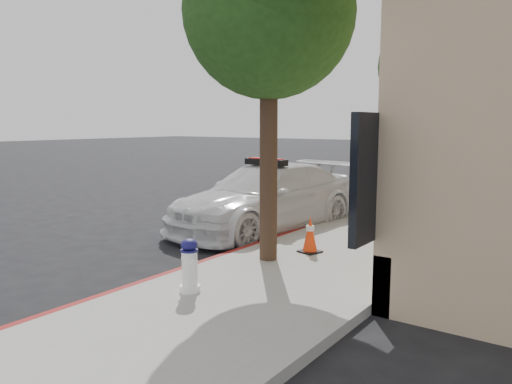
{
  "coord_description": "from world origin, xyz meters",
  "views": [
    {
      "loc": [
        7.59,
        -8.91,
        2.47
      ],
      "look_at": [
        1.4,
        -0.27,
        1.0
      ],
      "focal_mm": 35.0,
      "sensor_mm": 36.0,
      "label": 1
    }
  ],
  "objects_px": {
    "parked_car_mid": "(396,171)",
    "parked_car_far": "(441,160)",
    "fire_hydrant": "(190,266)",
    "traffic_cone": "(310,235)",
    "police_car": "(266,197)"
  },
  "relations": [
    {
      "from": "police_car",
      "to": "fire_hydrant",
      "type": "distance_m",
      "value": 4.94
    },
    {
      "from": "fire_hydrant",
      "to": "parked_car_mid",
      "type": "bearing_deg",
      "value": 113.34
    },
    {
      "from": "parked_car_mid",
      "to": "traffic_cone",
      "type": "xyz_separation_m",
      "value": [
        2.06,
        -9.95,
        -0.28
      ]
    },
    {
      "from": "police_car",
      "to": "parked_car_mid",
      "type": "height_order",
      "value": "police_car"
    },
    {
      "from": "police_car",
      "to": "traffic_cone",
      "type": "distance_m",
      "value": 2.78
    },
    {
      "from": "parked_car_mid",
      "to": "parked_car_far",
      "type": "bearing_deg",
      "value": 100.51
    },
    {
      "from": "police_car",
      "to": "parked_car_far",
      "type": "xyz_separation_m",
      "value": [
        -0.46,
        16.07,
        -0.13
      ]
    },
    {
      "from": "parked_car_mid",
      "to": "fire_hydrant",
      "type": "height_order",
      "value": "parked_car_mid"
    },
    {
      "from": "parked_car_mid",
      "to": "parked_car_far",
      "type": "xyz_separation_m",
      "value": [
        -0.56,
        7.85,
        -0.12
      ]
    },
    {
      "from": "parked_car_far",
      "to": "fire_hydrant",
      "type": "xyz_separation_m",
      "value": [
        2.32,
        -20.63,
        -0.12
      ]
    },
    {
      "from": "parked_car_mid",
      "to": "parked_car_far",
      "type": "height_order",
      "value": "parked_car_mid"
    },
    {
      "from": "parked_car_far",
      "to": "fire_hydrant",
      "type": "bearing_deg",
      "value": -87.3
    },
    {
      "from": "fire_hydrant",
      "to": "traffic_cone",
      "type": "height_order",
      "value": "fire_hydrant"
    },
    {
      "from": "parked_car_far",
      "to": "traffic_cone",
      "type": "relative_size",
      "value": 5.88
    },
    {
      "from": "police_car",
      "to": "parked_car_far",
      "type": "distance_m",
      "value": 16.07
    }
  ]
}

